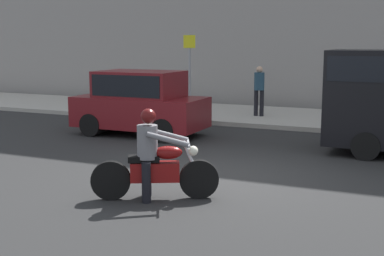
{
  "coord_description": "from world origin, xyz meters",
  "views": [
    {
      "loc": [
        3.72,
        -9.4,
        2.63
      ],
      "look_at": [
        -0.19,
        -0.75,
        1.06
      ],
      "focal_mm": 49.44,
      "sensor_mm": 36.0,
      "label": 1
    }
  ],
  "objects_px": {
    "street_sign_post": "(190,66)",
    "pedestrian_bystander": "(259,87)",
    "motorcycle_with_rider_gray": "(154,163)",
    "parked_hatchback_maroon": "(140,102)"
  },
  "relations": [
    {
      "from": "street_sign_post",
      "to": "pedestrian_bystander",
      "type": "bearing_deg",
      "value": 2.54
    },
    {
      "from": "motorcycle_with_rider_gray",
      "to": "parked_hatchback_maroon",
      "type": "distance_m",
      "value": 6.19
    },
    {
      "from": "motorcycle_with_rider_gray",
      "to": "street_sign_post",
      "type": "xyz_separation_m",
      "value": [
        -3.57,
        9.23,
        1.15
      ]
    },
    {
      "from": "street_sign_post",
      "to": "motorcycle_with_rider_gray",
      "type": "bearing_deg",
      "value": -68.87
    },
    {
      "from": "parked_hatchback_maroon",
      "to": "pedestrian_bystander",
      "type": "xyz_separation_m",
      "value": [
        2.2,
        4.1,
        0.18
      ]
    },
    {
      "from": "pedestrian_bystander",
      "to": "parked_hatchback_maroon",
      "type": "bearing_deg",
      "value": -118.22
    },
    {
      "from": "parked_hatchback_maroon",
      "to": "street_sign_post",
      "type": "relative_size",
      "value": 1.35
    },
    {
      "from": "motorcycle_with_rider_gray",
      "to": "parked_hatchback_maroon",
      "type": "height_order",
      "value": "parked_hatchback_maroon"
    },
    {
      "from": "parked_hatchback_maroon",
      "to": "street_sign_post",
      "type": "bearing_deg",
      "value": 94.18
    },
    {
      "from": "parked_hatchback_maroon",
      "to": "pedestrian_bystander",
      "type": "height_order",
      "value": "parked_hatchback_maroon"
    }
  ]
}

